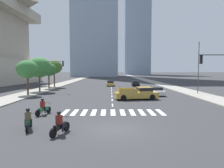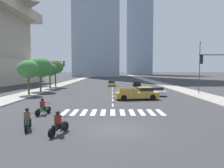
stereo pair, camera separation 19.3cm
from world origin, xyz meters
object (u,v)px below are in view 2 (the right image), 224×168
street_lamp_east (199,64)px  sedan_black_1 (136,84)px  motorcycle_lead (43,108)px  street_tree_fourth (55,67)px  motorcycle_trailing (27,121)px  street_tree_nearest (28,69)px  pickup_truck (138,93)px  traffic_signal_far (49,69)px  sedan_white_2 (157,91)px  motorcycle_third (58,125)px  street_tree_third (49,70)px  sedan_gold_0 (111,84)px  street_tree_second (40,67)px

street_lamp_east → sedan_black_1: bearing=114.6°
motorcycle_lead → street_tree_fourth: size_ratio=0.34×
motorcycle_trailing → street_lamp_east: size_ratio=0.24×
motorcycle_lead → street_tree_nearest: size_ratio=0.39×
motorcycle_lead → sedan_black_1: 35.24m
motorcycle_trailing → street_tree_nearest: (-7.36, 18.44, 3.50)m
motorcycle_trailing → pickup_truck: size_ratio=0.34×
traffic_signal_far → street_tree_fourth: (-2.04, 10.94, 0.55)m
motorcycle_lead → sedan_black_1: motorcycle_lead is taller
pickup_truck → sedan_white_2: bearing=44.5°
traffic_signal_far → sedan_white_2: bearing=-11.8°
motorcycle_lead → traffic_signal_far: bearing=32.6°
motorcycle_third → sedan_black_1: 39.81m
motorcycle_trailing → street_tree_third: street_tree_third is taller
street_tree_fourth → motorcycle_lead: bearing=-76.7°
motorcycle_trailing → street_tree_third: size_ratio=0.38×
sedan_black_1 → sedan_white_2: bearing=5.5°
sedan_black_1 → sedan_gold_0: bearing=-91.6°
motorcycle_lead → street_tree_third: size_ratio=0.40×
motorcycle_lead → motorcycle_trailing: bearing=-155.8°
motorcycle_lead → pickup_truck: 13.70m
pickup_truck → traffic_signal_far: traffic_signal_far is taller
sedan_gold_0 → street_tree_third: (-12.90, -8.61, 3.47)m
sedan_gold_0 → sedan_black_1: 6.23m
motorcycle_lead → street_tree_second: (-6.84, 19.14, 3.87)m
motorcycle_lead → sedan_black_1: (12.27, 33.03, -0.01)m
traffic_signal_far → street_tree_nearest: (-2.04, -4.30, -0.04)m
street_lamp_east → street_tree_nearest: size_ratio=1.59×
motorcycle_lead → street_tree_fourth: (-6.84, 29.05, 4.09)m
sedan_black_1 → street_tree_second: street_tree_second is taller
motorcycle_third → street_tree_second: (-9.70, 24.79, 3.87)m
motorcycle_third → street_lamp_east: size_ratio=0.23×
street_tree_nearest → street_tree_third: (-0.00, 11.02, -0.02)m
sedan_white_2 → street_tree_fourth: street_tree_fourth is taller
traffic_signal_far → street_tree_second: (-2.04, 1.03, 0.33)m
motorcycle_third → sedan_gold_0: bearing=15.0°
pickup_truck → sedan_black_1: (2.52, 23.43, -0.24)m
motorcycle_third → street_tree_third: size_ratio=0.37×
traffic_signal_far → street_tree_second: size_ratio=0.94×
sedan_black_1 → street_tree_third: bearing=-64.7°
motorcycle_third → traffic_signal_far: bearing=37.6°
motorcycle_trailing → sedan_white_2: (12.87, 18.94, 0.02)m
traffic_signal_far → street_lamp_east: size_ratio=0.68×
pickup_truck → sedan_black_1: 23.56m
motorcycle_lead → street_tree_second: street_tree_second is taller
motorcycle_third → sedan_black_1: size_ratio=0.45×
traffic_signal_far → street_tree_third: 7.02m
sedan_gold_0 → motorcycle_lead: bearing=171.0°
motorcycle_lead → sedan_gold_0: (6.06, 33.44, 0.01)m
sedan_gold_0 → sedan_white_2: (7.33, -19.13, 0.00)m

